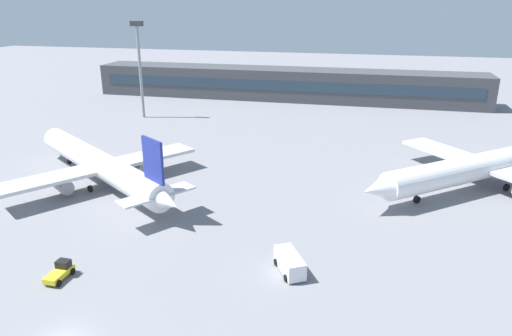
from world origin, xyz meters
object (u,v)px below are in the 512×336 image
object	(u,v)px
baggage_tug_yellow	(60,271)
service_van_white	(290,263)
airplane_near	(98,163)
airplane_mid	(483,166)
floodlight_tower_west	(140,62)

from	to	relation	value
baggage_tug_yellow	service_van_white	xyz separation A→B (m)	(23.80, 6.97, 0.31)
baggage_tug_yellow	airplane_near	bearing A→B (deg)	112.23
airplane_mid	floodlight_tower_west	distance (m)	80.79
baggage_tug_yellow	service_van_white	size ratio (longest dim) A/B	0.66
service_van_white	baggage_tug_yellow	bearing A→B (deg)	-163.68
airplane_near	airplane_mid	xyz separation A→B (m)	(59.89, 12.55, 0.11)
airplane_mid	airplane_near	bearing A→B (deg)	-168.17
airplane_near	baggage_tug_yellow	bearing A→B (deg)	-67.77
service_van_white	floodlight_tower_west	distance (m)	80.66
floodlight_tower_west	baggage_tug_yellow	bearing A→B (deg)	-70.82
airplane_mid	floodlight_tower_west	size ratio (longest dim) A/B	1.63
airplane_near	floodlight_tower_west	xyz separation A→B (m)	(-13.77, 44.15, 10.22)
service_van_white	floodlight_tower_west	world-z (taller)	floodlight_tower_west
baggage_tug_yellow	airplane_mid	bearing A→B (deg)	38.23
baggage_tug_yellow	service_van_white	bearing A→B (deg)	16.32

